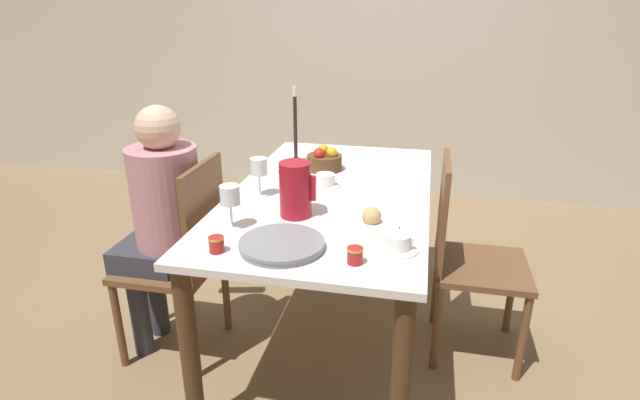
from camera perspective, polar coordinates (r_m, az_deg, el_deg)
name	(u,v)px	position (r m, az deg, el deg)	size (l,w,h in m)	color
ground_plane	(330,331)	(2.69, 1.12, -14.73)	(20.00, 20.00, 0.00)	#7F6647
wall_back	(382,41)	(4.33, 7.06, 17.58)	(10.00, 0.06, 2.60)	beige
dining_table	(331,214)	(2.35, 1.23, -1.58)	(0.90, 1.61, 0.78)	silver
chair_person_side	(184,256)	(2.38, -15.31, -6.16)	(0.42, 0.42, 0.96)	brown
chair_opposite	(466,254)	(2.41, 16.33, -6.00)	(0.42, 0.42, 0.96)	brown
person_seated	(161,212)	(2.35, -17.67, -1.35)	(0.39, 0.41, 1.20)	#33333D
red_pitcher	(295,189)	(2.01, -2.83, 1.24)	(0.15, 0.13, 0.23)	#A31423
wine_glass_water	(259,168)	(2.23, -7.00, 3.62)	(0.08, 0.08, 0.18)	white
wine_glass_juice	(230,197)	(1.92, -10.24, 0.28)	(0.08, 0.08, 0.17)	white
teacup_near_person	(398,243)	(1.78, 8.88, -4.91)	(0.15, 0.15, 0.06)	white
teacup_across	(325,181)	(2.37, 0.60, 2.21)	(0.15, 0.15, 0.06)	white
serving_tray	(282,245)	(1.78, -4.40, -5.12)	(0.31, 0.31, 0.03)	gray
bread_plate	(371,220)	(1.97, 5.90, -2.34)	(0.22, 0.22, 0.08)	white
jam_jar_amber	(216,244)	(1.78, -11.75, -4.89)	(0.06, 0.06, 0.06)	#A81E1E
jam_jar_red	(355,255)	(1.68, 4.02, -6.25)	(0.06, 0.06, 0.06)	#A81E1E
fruit_bowl	(324,160)	(2.60, 0.51, 4.54)	(0.18, 0.18, 0.12)	brown
candlestick_tall	(295,132)	(2.72, -2.83, 7.78)	(0.06, 0.06, 0.41)	black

